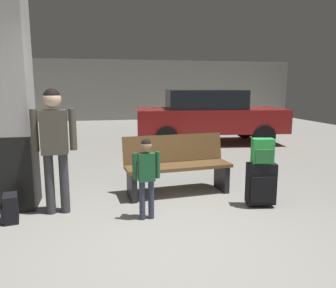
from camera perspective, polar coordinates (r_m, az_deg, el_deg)
name	(u,v)px	position (r m, az deg, el deg)	size (l,w,h in m)	color
ground_plane	(131,164)	(7.33, -6.29, -3.38)	(18.00, 18.00, 0.10)	gray
garage_back_wall	(111,90)	(15.97, -9.66, 9.06)	(18.00, 0.12, 2.80)	slate
structural_pillar	(8,100)	(4.86, -25.63, 6.82)	(0.57, 0.57, 2.94)	black
bench	(177,165)	(5.10, 1.55, -3.62)	(1.64, 0.67, 0.89)	brown
suitcase	(261,184)	(4.75, 15.63, -6.57)	(0.41, 0.28, 0.60)	black
backpack_bright	(263,151)	(4.64, 15.89, -1.23)	(0.31, 0.24, 0.34)	green
child	(146,170)	(4.08, -3.75, -4.52)	(0.34, 0.20, 1.01)	#33384C
adult	(54,138)	(4.43, -18.87, 1.01)	(0.55, 0.22, 1.61)	#38383D
backpack_dark_floor	(10,209)	(4.55, -25.37, -9.94)	(0.23, 0.30, 0.34)	black
parked_car_near	(208,115)	(9.56, 6.91, 4.96)	(4.27, 2.16, 1.51)	maroon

